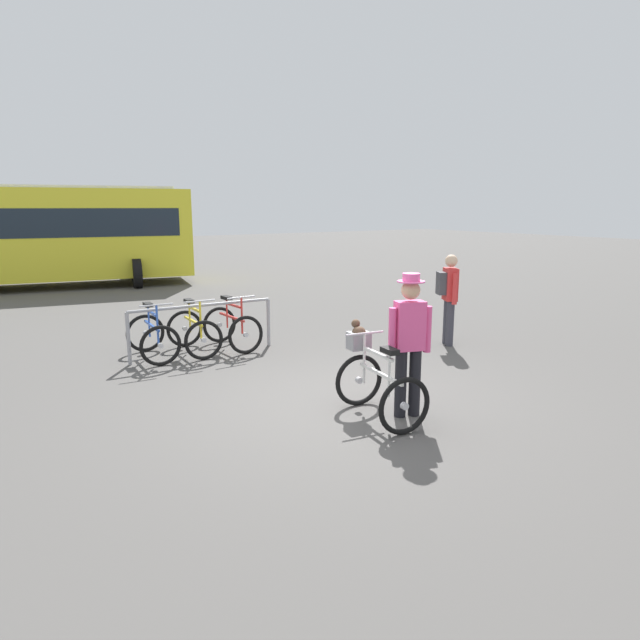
# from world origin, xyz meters

# --- Properties ---
(ground_plane) EXTENTS (80.00, 80.00, 0.00)m
(ground_plane) POSITION_xyz_m (0.00, 0.00, 0.00)
(ground_plane) COLOR #514F4C
(bike_rack_rail) EXTENTS (2.51, 0.16, 0.88)m
(bike_rack_rail) POSITION_xyz_m (-0.52, 3.24, 0.64)
(bike_rack_rail) COLOR #99999E
(bike_rack_rail) RESTS_ON ground
(racked_bike_blue) EXTENTS (0.72, 1.14, 0.97)m
(racked_bike_blue) POSITION_xyz_m (-1.32, 3.46, 0.37)
(racked_bike_blue) COLOR black
(racked_bike_blue) RESTS_ON ground
(racked_bike_yellow) EXTENTS (0.71, 1.12, 0.97)m
(racked_bike_yellow) POSITION_xyz_m (-0.62, 3.43, 0.37)
(racked_bike_yellow) COLOR black
(racked_bike_yellow) RESTS_ON ground
(racked_bike_red) EXTENTS (0.70, 1.14, 0.98)m
(racked_bike_red) POSITION_xyz_m (0.08, 3.40, 0.37)
(racked_bike_red) COLOR black
(racked_bike_red) RESTS_ON ground
(featured_bicycle) EXTENTS (0.81, 1.24, 1.09)m
(featured_bicycle) POSITION_xyz_m (0.13, -0.55, 0.49)
(featured_bicycle) COLOR black
(featured_bicycle) RESTS_ON ground
(person_with_featured_bike) EXTENTS (0.50, 0.32, 1.72)m
(person_with_featured_bike) POSITION_xyz_m (0.45, -0.78, 0.95)
(person_with_featured_bike) COLOR black
(person_with_featured_bike) RESTS_ON ground
(pedestrian_with_backpack) EXTENTS (0.44, 0.47, 1.64)m
(pedestrian_with_backpack) POSITION_xyz_m (3.44, 1.45, 0.94)
(pedestrian_with_backpack) COLOR #383842
(pedestrian_with_backpack) RESTS_ON ground
(bus_distant) EXTENTS (10.29, 4.61, 3.08)m
(bus_distant) POSITION_xyz_m (-2.20, 13.64, 1.74)
(bus_distant) COLOR yellow
(bus_distant) RESTS_ON ground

